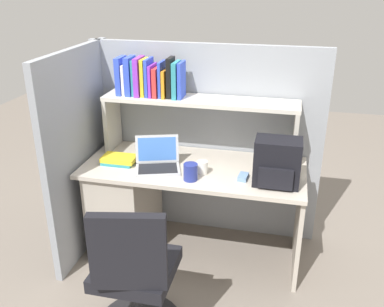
{
  "coord_description": "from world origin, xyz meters",
  "views": [
    {
      "loc": [
        0.63,
        -2.72,
        2.03
      ],
      "look_at": [
        0.0,
        -0.05,
        0.85
      ],
      "focal_mm": 39.71,
      "sensor_mm": 36.0,
      "label": 1
    }
  ],
  "objects_px": {
    "computer_mouse": "(243,177)",
    "snack_canister": "(191,172)",
    "laptop": "(158,162)",
    "backpack": "(277,163)",
    "paper_cup": "(202,168)",
    "office_chair": "(135,283)"
  },
  "relations": [
    {
      "from": "computer_mouse",
      "to": "laptop",
      "type": "bearing_deg",
      "value": -177.76
    },
    {
      "from": "laptop",
      "to": "backpack",
      "type": "xyz_separation_m",
      "value": [
        0.84,
        -0.05,
        0.1
      ]
    },
    {
      "from": "backpack",
      "to": "snack_canister",
      "type": "bearing_deg",
      "value": -172.51
    },
    {
      "from": "paper_cup",
      "to": "laptop",
      "type": "bearing_deg",
      "value": 177.02
    },
    {
      "from": "backpack",
      "to": "laptop",
      "type": "bearing_deg",
      "value": 176.31
    },
    {
      "from": "paper_cup",
      "to": "snack_canister",
      "type": "xyz_separation_m",
      "value": [
        -0.06,
        -0.11,
        0.01
      ]
    },
    {
      "from": "laptop",
      "to": "office_chair",
      "type": "xyz_separation_m",
      "value": [
        0.11,
        -0.82,
        -0.39
      ]
    },
    {
      "from": "computer_mouse",
      "to": "snack_canister",
      "type": "distance_m",
      "value": 0.36
    },
    {
      "from": "paper_cup",
      "to": "computer_mouse",
      "type": "bearing_deg",
      "value": -3.73
    },
    {
      "from": "laptop",
      "to": "computer_mouse",
      "type": "relative_size",
      "value": 3.61
    },
    {
      "from": "backpack",
      "to": "computer_mouse",
      "type": "relative_size",
      "value": 3.0
    },
    {
      "from": "laptop",
      "to": "computer_mouse",
      "type": "xyz_separation_m",
      "value": [
        0.62,
        -0.04,
        -0.03
      ]
    },
    {
      "from": "backpack",
      "to": "computer_mouse",
      "type": "height_order",
      "value": "backpack"
    },
    {
      "from": "backpack",
      "to": "paper_cup",
      "type": "bearing_deg",
      "value": 175.85
    },
    {
      "from": "laptop",
      "to": "paper_cup",
      "type": "height_order",
      "value": "laptop"
    },
    {
      "from": "computer_mouse",
      "to": "snack_canister",
      "type": "bearing_deg",
      "value": -159.53
    },
    {
      "from": "laptop",
      "to": "office_chair",
      "type": "relative_size",
      "value": 0.4
    },
    {
      "from": "computer_mouse",
      "to": "backpack",
      "type": "bearing_deg",
      "value": 0.87
    },
    {
      "from": "computer_mouse",
      "to": "snack_canister",
      "type": "height_order",
      "value": "snack_canister"
    },
    {
      "from": "computer_mouse",
      "to": "paper_cup",
      "type": "height_order",
      "value": "paper_cup"
    },
    {
      "from": "laptop",
      "to": "office_chair",
      "type": "distance_m",
      "value": 0.92
    },
    {
      "from": "backpack",
      "to": "paper_cup",
      "type": "height_order",
      "value": "backpack"
    }
  ]
}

